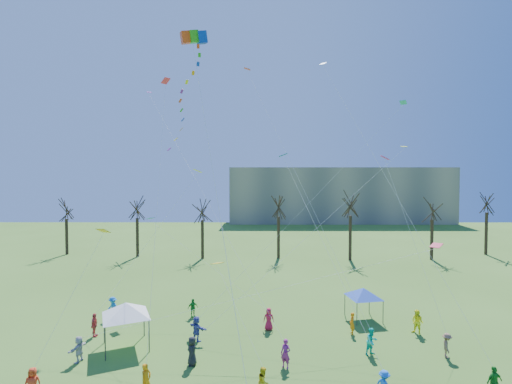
{
  "coord_description": "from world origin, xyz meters",
  "views": [
    {
      "loc": [
        -0.71,
        -17.78,
        11.8
      ],
      "look_at": [
        -0.8,
        5.0,
        11.0
      ],
      "focal_mm": 25.0,
      "sensor_mm": 36.0,
      "label": 1
    }
  ],
  "objects_px": {
    "distant_building": "(338,195)",
    "canopy_tent_white": "(126,309)",
    "big_box_kite": "(190,99)",
    "canopy_tent_blue": "(364,293)"
  },
  "relations": [
    {
      "from": "big_box_kite",
      "to": "canopy_tent_white",
      "type": "xyz_separation_m",
      "value": [
        -4.34,
        -1.26,
        -14.92
      ]
    },
    {
      "from": "big_box_kite",
      "to": "canopy_tent_blue",
      "type": "xyz_separation_m",
      "value": [
        13.85,
        3.9,
        -15.37
      ]
    },
    {
      "from": "distant_building",
      "to": "canopy_tent_white",
      "type": "height_order",
      "value": "distant_building"
    },
    {
      "from": "distant_building",
      "to": "big_box_kite",
      "type": "distance_m",
      "value": 79.55
    },
    {
      "from": "canopy_tent_blue",
      "to": "big_box_kite",
      "type": "bearing_deg",
      "value": -164.27
    },
    {
      "from": "big_box_kite",
      "to": "canopy_tent_white",
      "type": "relative_size",
      "value": 6.08
    },
    {
      "from": "distant_building",
      "to": "canopy_tent_white",
      "type": "xyz_separation_m",
      "value": [
        -31.93,
        -75.18,
        -4.8
      ]
    },
    {
      "from": "distant_building",
      "to": "big_box_kite",
      "type": "xyz_separation_m",
      "value": [
        -27.59,
        -73.93,
        10.12
      ]
    },
    {
      "from": "distant_building",
      "to": "canopy_tent_white",
      "type": "distance_m",
      "value": 81.83
    },
    {
      "from": "distant_building",
      "to": "canopy_tent_blue",
      "type": "distance_m",
      "value": 71.55
    }
  ]
}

